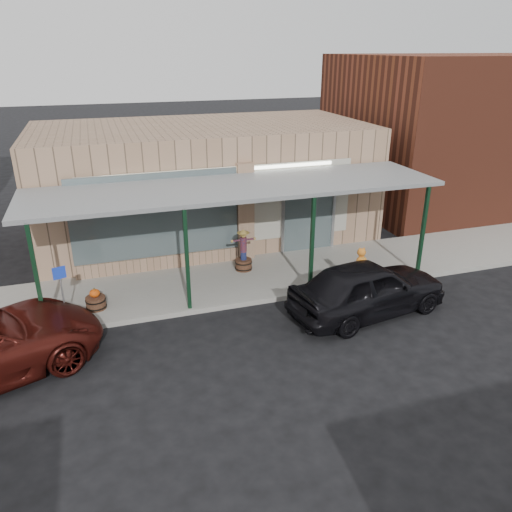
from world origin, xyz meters
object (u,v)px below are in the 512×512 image
object	(u,v)px
parked_sedan	(368,288)
handicap_sign	(62,287)
barrel_pumpkin	(96,301)
barrel_scarecrow	(244,256)

from	to	relation	value
parked_sedan	handicap_sign	bearing A→B (deg)	67.85
barrel_pumpkin	parked_sedan	world-z (taller)	parked_sedan
barrel_scarecrow	parked_sedan	distance (m)	4.30
barrel_pumpkin	parked_sedan	distance (m)	7.44
barrel_scarecrow	barrel_pumpkin	distance (m)	4.77
barrel_pumpkin	handicap_sign	xyz separation A→B (m)	(-0.75, -0.51, 0.79)
barrel_scarecrow	barrel_pumpkin	bearing A→B (deg)	-141.83
barrel_scarecrow	handicap_sign	xyz separation A→B (m)	(-5.35, -1.76, 0.54)
barrel_scarecrow	handicap_sign	size ratio (longest dim) A/B	0.88
barrel_scarecrow	handicap_sign	world-z (taller)	handicap_sign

